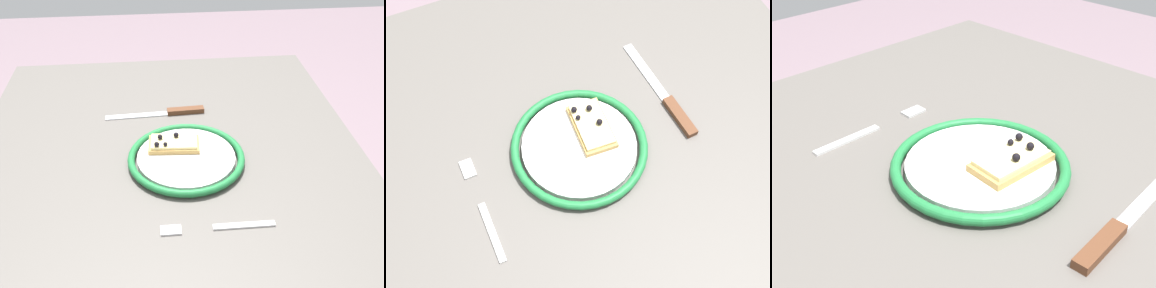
# 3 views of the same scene
# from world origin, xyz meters

# --- Properties ---
(ground_plane) EXTENTS (6.00, 6.00, 0.00)m
(ground_plane) POSITION_xyz_m (0.00, 0.00, 0.00)
(ground_plane) COLOR slate
(dining_table) EXTENTS (0.98, 0.84, 0.70)m
(dining_table) POSITION_xyz_m (0.00, 0.00, 0.62)
(dining_table) COLOR #5B5651
(dining_table) RESTS_ON ground_plane
(plate) EXTENTS (0.24, 0.24, 0.02)m
(plate) POSITION_xyz_m (-0.02, -0.04, 0.71)
(plate) COLOR white
(plate) RESTS_ON dining_table
(pizza_slice_near) EXTENTS (0.07, 0.11, 0.03)m
(pizza_slice_near) POSITION_xyz_m (0.02, -0.01, 0.73)
(pizza_slice_near) COLOR tan
(pizza_slice_near) RESTS_ON plate
(knife) EXTENTS (0.03, 0.24, 0.01)m
(knife) POSITION_xyz_m (0.18, -0.02, 0.71)
(knife) COLOR silver
(knife) RESTS_ON dining_table
(fork) EXTENTS (0.02, 0.20, 0.00)m
(fork) POSITION_xyz_m (-0.21, -0.07, 0.71)
(fork) COLOR silver
(fork) RESTS_ON dining_table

